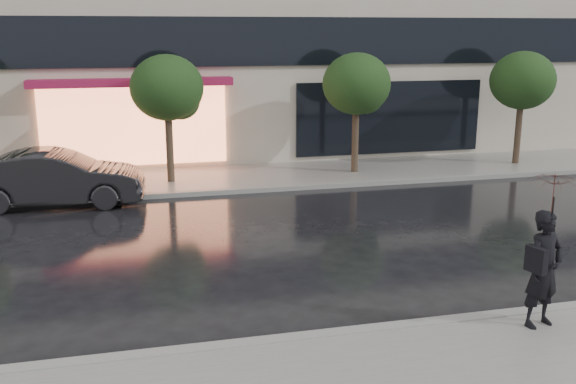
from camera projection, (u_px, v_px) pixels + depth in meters
name	position (u px, v px, depth m)	size (l,w,h in m)	color
ground	(382.00, 306.00, 11.18)	(120.00, 120.00, 0.00)	black
sidewalk_far	(264.00, 176.00, 20.82)	(60.00, 3.50, 0.12)	slate
curb_near	(406.00, 327.00, 10.22)	(60.00, 0.25, 0.14)	gray
curb_far	(276.00, 189.00, 19.17)	(60.00, 0.25, 0.14)	gray
tree_mid_west	(169.00, 90.00, 19.24)	(2.20, 2.20, 3.99)	#33261C
tree_mid_east	(358.00, 86.00, 20.61)	(2.20, 2.20, 3.99)	#33261C
tree_far_east	(523.00, 83.00, 21.98)	(2.20, 2.20, 3.99)	#33261C
parked_car	(56.00, 178.00, 17.41)	(1.62, 4.63, 1.53)	black
pedestrian_with_umbrella	(549.00, 235.00, 9.85)	(1.04, 1.06, 2.47)	black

